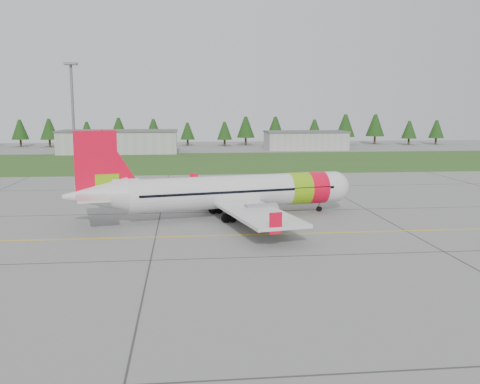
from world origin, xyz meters
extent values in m
plane|color=gray|center=(0.00, 0.00, 0.00)|extent=(320.00, 320.00, 0.00)
cylinder|color=silver|center=(-6.19, 17.00, 2.92)|extent=(24.72, 8.84, 3.68)
sphere|color=silver|center=(5.77, 19.62, 2.92)|extent=(3.68, 3.68, 3.68)
cone|color=silver|center=(-21.38, 13.66, 3.25)|extent=(7.23, 5.00, 3.68)
cube|color=black|center=(6.05, 19.68, 3.25)|extent=(2.00, 2.72, 0.53)
cylinder|color=#7BBA0D|center=(1.17, 18.61, 2.92)|extent=(3.20, 4.19, 3.76)
cylinder|color=red|center=(3.38, 19.10, 2.92)|extent=(2.83, 4.11, 3.76)
cube|color=silver|center=(-6.65, 16.89, 1.88)|extent=(11.52, 30.57, 0.34)
cube|color=red|center=(-10.79, 31.33, 2.40)|extent=(1.14, 0.41, 1.88)
cube|color=red|center=(-4.36, 2.06, 2.40)|extent=(1.14, 0.41, 1.88)
cylinder|color=gray|center=(-6.38, 22.26, 1.37)|extent=(3.74, 2.66, 1.98)
cylinder|color=gray|center=(-4.16, 12.13, 1.37)|extent=(3.74, 2.66, 1.98)
cube|color=red|center=(-21.20, 13.70, 6.41)|extent=(4.31, 1.26, 7.16)
cube|color=#7BBA0D|center=(-20.19, 13.93, 4.34)|extent=(2.48, 0.91, 2.26)
cube|color=silver|center=(-21.84, 13.56, 3.49)|extent=(5.27, 11.23, 0.21)
cylinder|color=slate|center=(3.93, 19.22, 0.66)|extent=(0.17, 0.17, 1.32)
cylinder|color=black|center=(3.93, 19.22, 0.32)|extent=(0.68, 0.40, 0.64)
cylinder|color=slate|center=(-8.14, 19.27, 0.90)|extent=(0.21, 0.21, 1.79)
cylinder|color=black|center=(-8.51, 19.19, 0.49)|extent=(1.05, 0.62, 0.98)
cylinder|color=slate|center=(-7.01, 14.11, 0.90)|extent=(0.21, 0.21, 1.79)
cylinder|color=black|center=(-7.38, 14.03, 0.49)|extent=(1.05, 0.62, 0.98)
imported|color=silver|center=(-27.22, 49.11, 2.27)|extent=(1.90, 1.83, 4.54)
cube|color=#30561E|center=(0.00, 82.00, 0.01)|extent=(320.00, 50.00, 0.03)
cube|color=gold|center=(0.00, 8.00, 0.01)|extent=(120.00, 0.25, 0.02)
cube|color=#A8A8A3|center=(-30.00, 110.00, 3.00)|extent=(32.00, 14.00, 6.00)
cube|color=#A8A8A3|center=(25.00, 118.00, 2.60)|extent=(24.00, 12.00, 5.20)
cylinder|color=slate|center=(-32.00, 58.00, 10.00)|extent=(0.50, 0.50, 20.00)
camera|label=1|loc=(-12.21, -42.53, 12.15)|focal=40.00mm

